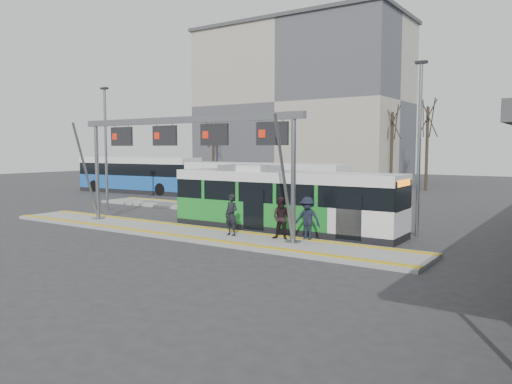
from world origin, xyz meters
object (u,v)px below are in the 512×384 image
gantry (182,140)px  passenger_c (307,218)px  passenger_b (282,218)px  hero_bus (283,201)px  passenger_a (231,215)px

gantry → passenger_c: size_ratio=7.34×
passenger_b → gantry: bearing=168.2°
hero_bus → gantry: bearing=-141.5°
hero_bus → passenger_a: 3.15m
gantry → hero_bus: 5.51m
gantry → passenger_b: 6.10m
hero_bus → passenger_c: hero_bus is taller
passenger_b → passenger_c: passenger_c is taller
passenger_a → passenger_c: (3.22, 0.89, -0.01)m
gantry → hero_bus: (3.63, 2.98, -2.88)m
hero_bus → passenger_b: hero_bus is taller
gantry → hero_bus: bearing=39.4°
passenger_a → gantry: bearing=-174.8°
hero_bus → passenger_c: size_ratio=6.39×
passenger_a → hero_bus: bearing=81.4°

